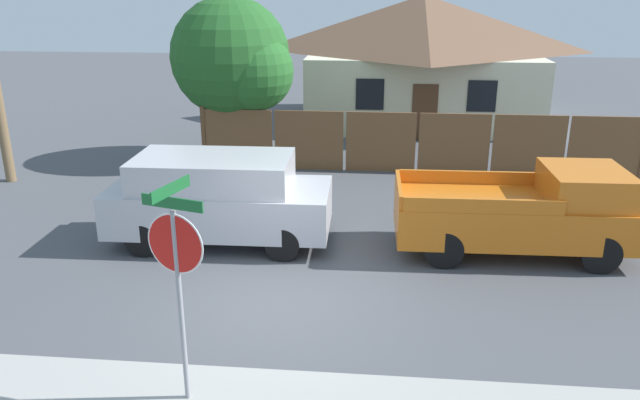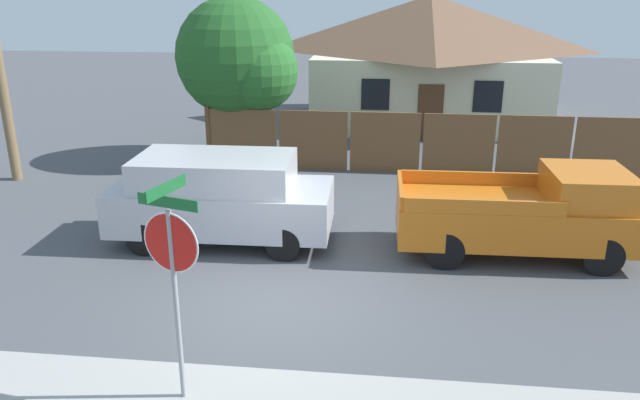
{
  "view_description": "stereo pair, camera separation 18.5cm",
  "coord_description": "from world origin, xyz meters",
  "px_view_note": "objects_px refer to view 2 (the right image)",
  "views": [
    {
      "loc": [
        1.67,
        -9.73,
        5.39
      ],
      "look_at": [
        0.64,
        1.04,
        1.6
      ],
      "focal_mm": 35.0,
      "sensor_mm": 36.0,
      "label": 1
    },
    {
      "loc": [
        1.85,
        -9.71,
        5.39
      ],
      "look_at": [
        0.64,
        1.04,
        1.6
      ],
      "focal_mm": 35.0,
      "sensor_mm": 36.0,
      "label": 2
    }
  ],
  "objects_px": {
    "stop_sign": "(172,258)",
    "orange_pickup": "(527,213)",
    "house": "(428,57)",
    "oak_tree": "(240,60)",
    "red_suv": "(220,196)"
  },
  "relations": [
    {
      "from": "house",
      "to": "orange_pickup",
      "type": "xyz_separation_m",
      "value": [
        1.45,
        -13.14,
        -1.66
      ]
    },
    {
      "from": "house",
      "to": "stop_sign",
      "type": "relative_size",
      "value": 3.04
    },
    {
      "from": "oak_tree",
      "to": "red_suv",
      "type": "bearing_deg",
      "value": -81.15
    },
    {
      "from": "house",
      "to": "oak_tree",
      "type": "height_order",
      "value": "oak_tree"
    },
    {
      "from": "oak_tree",
      "to": "stop_sign",
      "type": "relative_size",
      "value": 1.63
    },
    {
      "from": "oak_tree",
      "to": "stop_sign",
      "type": "xyz_separation_m",
      "value": [
        1.91,
        -12.0,
        -1.04
      ]
    },
    {
      "from": "stop_sign",
      "to": "orange_pickup",
      "type": "bearing_deg",
      "value": 60.74
    },
    {
      "from": "house",
      "to": "oak_tree",
      "type": "distance_m",
      "value": 8.92
    },
    {
      "from": "orange_pickup",
      "to": "stop_sign",
      "type": "relative_size",
      "value": 1.59
    },
    {
      "from": "orange_pickup",
      "to": "oak_tree",
      "type": "bearing_deg",
      "value": 137.51
    },
    {
      "from": "red_suv",
      "to": "house",
      "type": "bearing_deg",
      "value": 68.08
    },
    {
      "from": "house",
      "to": "orange_pickup",
      "type": "height_order",
      "value": "house"
    },
    {
      "from": "oak_tree",
      "to": "orange_pickup",
      "type": "relative_size",
      "value": 1.03
    },
    {
      "from": "oak_tree",
      "to": "orange_pickup",
      "type": "bearing_deg",
      "value": -41.37
    },
    {
      "from": "red_suv",
      "to": "stop_sign",
      "type": "height_order",
      "value": "stop_sign"
    }
  ]
}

